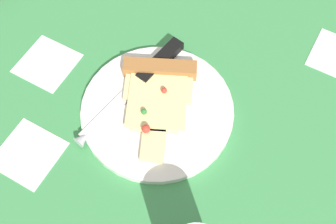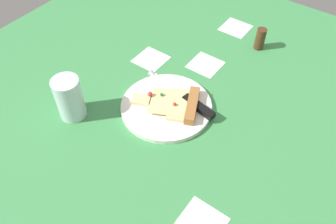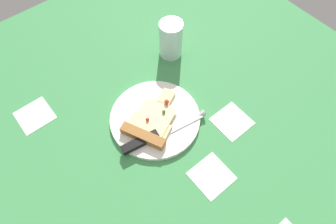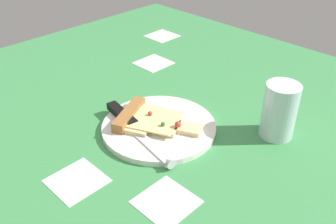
% 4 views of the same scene
% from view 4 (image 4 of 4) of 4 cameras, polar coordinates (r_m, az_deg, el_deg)
% --- Properties ---
extents(ground_plane, '(1.34, 1.34, 0.03)m').
position_cam_4_polar(ground_plane, '(0.78, -3.40, -4.76)').
color(ground_plane, '#3D8C4C').
rests_on(ground_plane, ground).
extents(plate, '(0.24, 0.24, 0.01)m').
position_cam_4_polar(plate, '(0.79, -1.33, -2.39)').
color(plate, white).
rests_on(plate, ground_plane).
extents(pizza_slice, '(0.19, 0.15, 0.03)m').
position_cam_4_polar(pizza_slice, '(0.79, -3.10, -1.18)').
color(pizza_slice, beige).
rests_on(pizza_slice, plate).
extents(knife, '(0.24, 0.06, 0.02)m').
position_cam_4_polar(knife, '(0.77, -5.71, -2.14)').
color(knife, silver).
rests_on(knife, plate).
extents(drinking_glass, '(0.07, 0.07, 0.12)m').
position_cam_4_polar(drinking_glass, '(0.78, 16.85, 0.19)').
color(drinking_glass, silver).
rests_on(drinking_glass, ground_plane).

